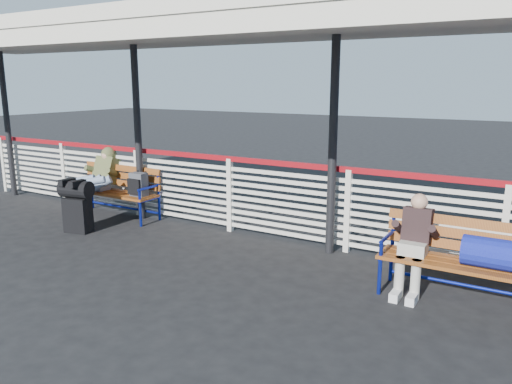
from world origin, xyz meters
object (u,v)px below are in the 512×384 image
Objects in this scene: traveler_man at (93,180)px; bench_left at (122,186)px; bench_right at (477,253)px; companion_person at (414,243)px; luggage_stack at (77,204)px.

bench_left is at bearing 51.26° from traveler_man.
bench_right is 1.57× the size of companion_person.
luggage_stack is 0.54× the size of traveler_man.
traveler_man is (-0.30, -0.37, 0.14)m from bench_left.
luggage_stack is at bearing -87.34° from bench_left.
traveler_man is at bearing 177.25° from bench_right.
companion_person is (5.24, 0.35, 0.13)m from luggage_stack.
bench_left is 5.33m from companion_person.
companion_person is at bearing -3.19° from traveler_man.
bench_left is 6.00m from bench_right.
bench_left and bench_right have the same top height.
traveler_man reaches higher than bench_right.
companion_person reaches higher than bench_left.
bench_left is at bearing 172.62° from companion_person.
bench_right reaches higher than luggage_stack.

